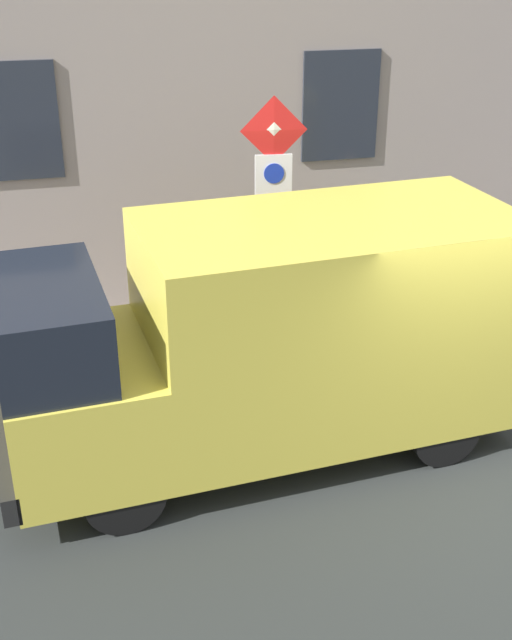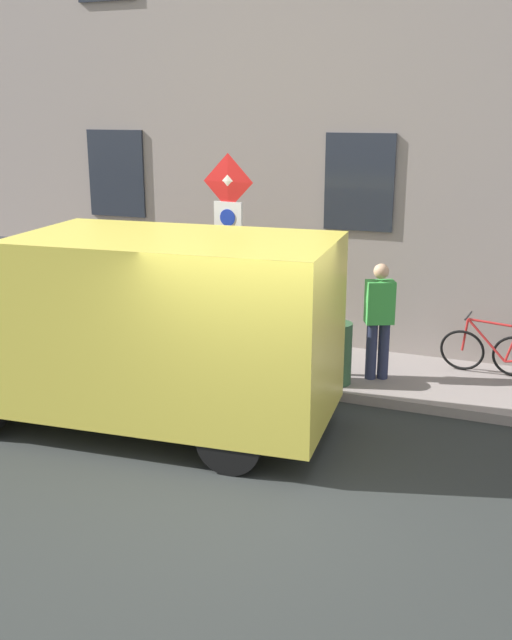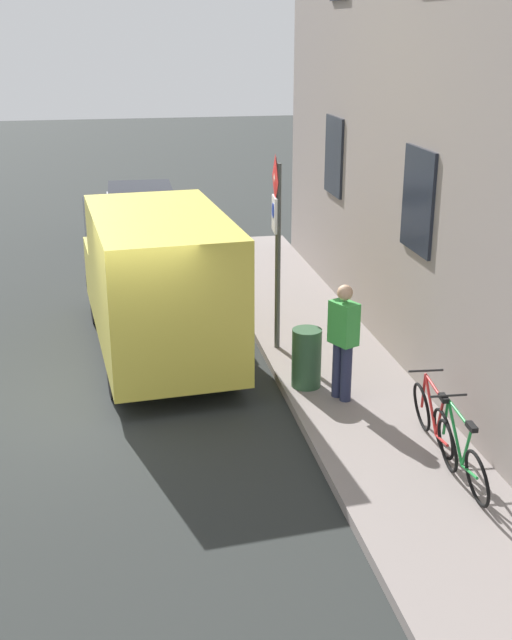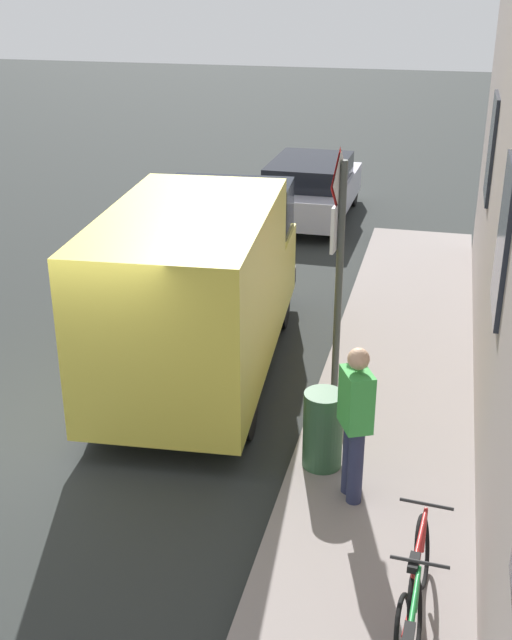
% 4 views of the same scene
% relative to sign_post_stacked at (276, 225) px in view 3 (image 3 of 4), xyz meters
% --- Properties ---
extents(ground_plane, '(80.00, 80.00, 0.00)m').
position_rel_sign_post_stacked_xyz_m(ground_plane, '(-2.72, -1.44, -2.23)').
color(ground_plane, '#272A29').
extents(sidewalk_slab, '(2.02, 17.91, 0.14)m').
position_rel_sign_post_stacked_xyz_m(sidewalk_slab, '(0.80, -1.44, -2.16)').
color(sidewalk_slab, gray).
rests_on(sidewalk_slab, ground_plane).
extents(building_facade, '(0.75, 15.91, 8.91)m').
position_rel_sign_post_stacked_xyz_m(building_facade, '(2.15, -1.44, 2.22)').
color(building_facade, gray).
rests_on(building_facade, ground_plane).
extents(sign_post_stacked, '(0.17, 0.56, 3.11)m').
position_rel_sign_post_stacked_xyz_m(sign_post_stacked, '(0.00, 0.00, 0.00)').
color(sign_post_stacked, '#474C47').
rests_on(sign_post_stacked, sidewalk_slab).
extents(delivery_van, '(2.42, 5.47, 2.50)m').
position_rel_sign_post_stacked_xyz_m(delivery_van, '(-1.91, 0.49, -0.90)').
color(delivery_van, '#DFCD47').
rests_on(delivery_van, ground_plane).
extents(parked_hatchback, '(1.82, 4.03, 1.38)m').
position_rel_sign_post_stacked_xyz_m(parked_hatchback, '(-1.76, 8.29, -1.50)').
color(parked_hatchback, '#B3B2C1').
rests_on(parked_hatchback, ground_plane).
extents(bicycle_green, '(0.46, 1.72, 0.89)m').
position_rel_sign_post_stacked_xyz_m(bicycle_green, '(1.26, -4.51, -1.72)').
color(bicycle_green, black).
rests_on(bicycle_green, sidewalk_slab).
extents(bicycle_red, '(0.46, 1.72, 0.89)m').
position_rel_sign_post_stacked_xyz_m(bicycle_red, '(1.26, -3.75, -1.72)').
color(bicycle_red, black).
rests_on(bicycle_red, sidewalk_slab).
extents(pedestrian, '(0.41, 0.47, 1.72)m').
position_rel_sign_post_stacked_xyz_m(pedestrian, '(0.53, -2.11, -1.16)').
color(pedestrian, '#262B47').
rests_on(pedestrian, sidewalk_slab).
extents(litter_bin, '(0.44, 0.44, 0.90)m').
position_rel_sign_post_stacked_xyz_m(litter_bin, '(0.14, -1.60, -1.64)').
color(litter_bin, '#2D5133').
rests_on(litter_bin, sidewalk_slab).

